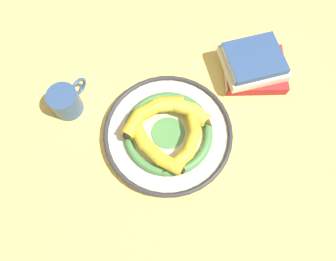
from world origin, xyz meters
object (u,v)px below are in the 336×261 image
banana_d (153,112)px  decorative_bowl (168,133)px  banana_b (188,143)px  banana_a (153,148)px  banana_c (184,110)px  coffee_mug (66,101)px  book_stack (253,65)px

banana_d → decorative_bowl: bearing=98.8°
banana_b → banana_d: (-0.12, -0.04, 0.00)m
banana_a → banana_c: 0.13m
coffee_mug → decorative_bowl: bearing=-72.7°
banana_a → banana_d: banana_d is taller
banana_c → banana_d: same height
banana_a → banana_d: 0.10m
banana_c → book_stack: bearing=-125.0°
decorative_bowl → book_stack: size_ratio=1.56×
banana_a → banana_d: (-0.09, 0.05, 0.00)m
decorative_bowl → banana_a: banana_a is taller
decorative_bowl → banana_c: bearing=113.1°
banana_d → book_stack: (0.00, 0.33, -0.02)m
decorative_bowl → banana_a: size_ratio=1.77×
banana_a → book_stack: size_ratio=0.88×
banana_c → banana_a: bearing=71.7°
banana_c → banana_d: (-0.03, -0.07, 0.00)m
banana_b → banana_d: 0.13m
book_stack → coffee_mug: bearing=6.4°
decorative_bowl → banana_c: (-0.03, 0.06, 0.04)m
banana_b → book_stack: (-0.12, 0.29, -0.02)m
banana_b → banana_d: banana_d is taller
banana_a → banana_c: size_ratio=1.34×
banana_c → book_stack: size_ratio=0.66×
decorative_bowl → coffee_mug: size_ratio=2.90×
coffee_mug → banana_a: bearing=-85.6°
banana_b → banana_c: 0.09m
banana_d → book_stack: size_ratio=0.92×
book_stack → coffee_mug: 0.54m
banana_d → book_stack: book_stack is taller
banana_a → book_stack: bearing=87.1°
banana_c → book_stack: 0.25m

